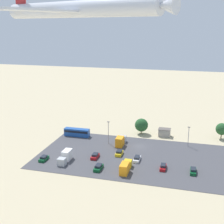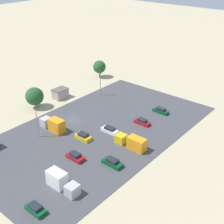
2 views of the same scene
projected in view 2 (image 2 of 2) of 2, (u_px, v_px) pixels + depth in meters
The scene contains 17 objects.
ground_plane at pixel (73, 120), 85.65m from camera, with size 400.00×400.00×0.00m, color tan.
parking_lot_surface at pixel (98, 131), 80.36m from camera, with size 63.76×35.82×0.08m.
shed_building at pixel (60, 93), 97.86m from camera, with size 4.76×3.39×3.07m.
parked_car_0 at pixel (161, 111), 89.19m from camera, with size 1.75×4.63×1.46m.
parked_car_1 at pixel (75, 157), 69.20m from camera, with size 1.92×4.37×1.56m.
parked_car_2 at pixel (83, 137), 76.59m from camera, with size 2.00×4.25×1.63m.
parked_car_3 at pixel (112, 162), 67.26m from camera, with size 1.95×4.69×1.57m.
parked_car_4 at pixel (36, 209), 55.21m from camera, with size 1.92×4.13×1.47m.
parked_car_5 at pixel (110, 130), 79.49m from camera, with size 1.81×4.72×1.49m.
parked_car_6 at pixel (142, 122), 83.27m from camera, with size 1.71×4.42×1.51m.
parked_truck_0 at pixel (132, 142), 72.97m from camera, with size 2.31×8.03×3.06m.
parked_truck_1 at pixel (54, 125), 80.12m from camera, with size 2.49×7.54×3.39m.
parked_truck_2 at pixel (61, 182), 60.34m from camera, with size 2.42×7.42×3.29m.
tree_near_shed at pixel (34, 96), 90.82m from camera, with size 5.31×5.31×6.31m.
tree_apron_mid at pixel (99, 67), 112.88m from camera, with size 4.63×4.63×6.30m.
light_pole_lot_centre at pixel (37, 120), 75.65m from camera, with size 0.90×0.28×8.48m.
light_pole_lot_edge at pixel (100, 84), 98.12m from camera, with size 0.90×0.28×7.37m.
Camera 2 is at (50.56, 56.48, 41.36)m, focal length 50.00 mm.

